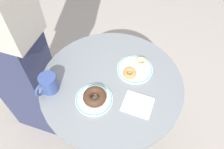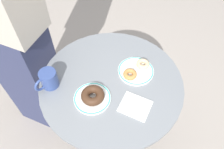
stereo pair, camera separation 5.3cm
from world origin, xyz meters
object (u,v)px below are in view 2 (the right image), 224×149
(cafe_table, at_px, (112,108))
(person_figure, at_px, (10,36))
(donut_glazed, at_px, (143,64))
(donut_old_fashioned, at_px, (130,74))
(paper_napkin, at_px, (135,106))
(plate_right, at_px, (136,71))
(donut_chocolate, at_px, (93,95))
(plate_left, at_px, (92,98))
(coffee_mug, at_px, (48,79))

(cafe_table, height_order, person_figure, person_figure)
(donut_glazed, relative_size, donut_old_fashioned, 1.00)
(donut_old_fashioned, xyz_separation_m, paper_napkin, (-0.11, -0.13, -0.02))
(cafe_table, distance_m, paper_napkin, 0.32)
(person_figure, bearing_deg, paper_napkin, -74.24)
(plate_right, bearing_deg, cafe_table, 162.22)
(donut_chocolate, xyz_separation_m, donut_glazed, (0.31, -0.03, -0.01))
(donut_glazed, distance_m, paper_napkin, 0.24)
(donut_chocolate, height_order, donut_old_fashioned, donut_chocolate)
(plate_left, height_order, donut_old_fashioned, donut_old_fashioned)
(donut_glazed, height_order, person_figure, person_figure)
(donut_chocolate, xyz_separation_m, coffee_mug, (-0.10, 0.21, 0.02))
(plate_right, bearing_deg, donut_old_fashioned, -177.69)
(donut_old_fashioned, distance_m, person_figure, 0.66)
(donut_old_fashioned, bearing_deg, person_figure, 117.90)
(donut_chocolate, bearing_deg, person_figure, 99.42)
(cafe_table, bearing_deg, paper_napkin, -96.61)
(paper_napkin, bearing_deg, donut_chocolate, 123.68)
(plate_right, bearing_deg, person_figure, 121.57)
(plate_left, relative_size, donut_glazed, 2.56)
(plate_left, height_order, donut_chocolate, donut_chocolate)
(plate_right, height_order, donut_glazed, donut_glazed)
(donut_glazed, distance_m, coffee_mug, 0.47)
(donut_old_fashioned, relative_size, person_figure, 0.04)
(cafe_table, relative_size, donut_old_fashioned, 11.15)
(donut_old_fashioned, bearing_deg, plate_right, 2.31)
(plate_right, height_order, person_figure, person_figure)
(paper_napkin, relative_size, person_figure, 0.08)
(plate_right, xyz_separation_m, donut_chocolate, (-0.26, 0.03, 0.03))
(coffee_mug, bearing_deg, plate_right, -33.37)
(donut_chocolate, relative_size, person_figure, 0.06)
(cafe_table, xyz_separation_m, donut_old_fashioned, (0.09, -0.04, 0.29))
(coffee_mug, bearing_deg, donut_chocolate, -64.85)
(person_figure, bearing_deg, coffee_mug, -91.08)
(donut_chocolate, relative_size, donut_old_fashioned, 1.60)
(plate_left, xyz_separation_m, donut_glazed, (0.31, -0.04, 0.02))
(donut_glazed, relative_size, coffee_mug, 0.55)
(coffee_mug, bearing_deg, donut_old_fashioned, -37.45)
(cafe_table, xyz_separation_m, donut_chocolate, (-0.13, -0.01, 0.30))
(plate_right, distance_m, person_figure, 0.68)
(cafe_table, bearing_deg, donut_glazed, -14.33)
(plate_left, relative_size, plate_right, 0.95)
(person_figure, bearing_deg, donut_chocolate, -80.58)
(cafe_table, height_order, plate_left, plate_left)
(donut_glazed, height_order, donut_old_fashioned, same)
(plate_left, bearing_deg, donut_glazed, -6.82)
(cafe_table, distance_m, coffee_mug, 0.43)
(paper_napkin, bearing_deg, plate_right, 41.07)
(donut_chocolate, height_order, person_figure, person_figure)
(plate_left, bearing_deg, plate_right, -7.28)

